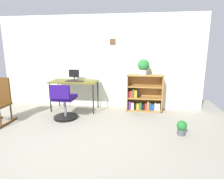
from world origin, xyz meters
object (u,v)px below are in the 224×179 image
office_chair (64,104)px  desk (74,83)px  potted_plant_on_shelf (143,66)px  monitor (74,75)px  bookshelf_low (144,95)px  potted_plant_floor (182,127)px  keyboard (75,81)px

office_chair → desk: bearing=88.8°
potted_plant_on_shelf → office_chair: bearing=-153.7°
potted_plant_on_shelf → monitor: bearing=-177.5°
desk → monitor: 0.21m
monitor → bookshelf_low: size_ratio=0.29×
potted_plant_floor → bookshelf_low: bearing=116.7°
keyboard → potted_plant_on_shelf: potted_plant_on_shelf is taller
bookshelf_low → potted_plant_floor: (0.66, -1.31, -0.25)m
desk → office_chair: (-0.01, -0.65, -0.33)m
bookshelf_low → potted_plant_on_shelf: potted_plant_on_shelf is taller
monitor → potted_plant_on_shelf: potted_plant_on_shelf is taller
potted_plant_floor → office_chair: bearing=169.7°
monitor → office_chair: size_ratio=0.33×
monitor → keyboard: (0.07, -0.19, -0.11)m
desk → monitor: (-0.03, 0.10, 0.18)m
monitor → potted_plant_floor: (2.38, -1.18, -0.72)m
bookshelf_low → potted_plant_on_shelf: (-0.03, -0.05, 0.71)m
monitor → keyboard: monitor is taller
office_chair → bookshelf_low: bearing=27.4°
desk → potted_plant_floor: (2.35, -1.08, -0.54)m
monitor → desk: bearing=-71.3°
desk → potted_plant_on_shelf: bearing=6.0°
bookshelf_low → office_chair: bearing=-152.6°
monitor → potted_plant_on_shelf: (1.69, 0.07, 0.24)m
bookshelf_low → keyboard: bearing=-169.2°
keyboard → potted_plant_on_shelf: (1.62, 0.26, 0.35)m
desk → office_chair: size_ratio=1.43×
desk → bookshelf_low: bearing=7.7°
monitor → potted_plant_on_shelf: size_ratio=0.71×
potted_plant_on_shelf → potted_plant_floor: (0.69, -1.26, -0.96)m
potted_plant_floor → monitor: bearing=153.6°
potted_plant_on_shelf → desk: bearing=-174.0°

